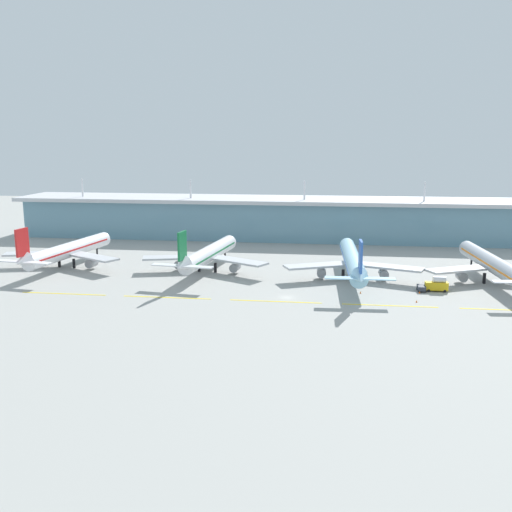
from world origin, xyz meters
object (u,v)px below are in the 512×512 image
object	(u,v)px
airliner_nearest	(68,251)
airliner_far_middle	(352,261)
pushback_tug	(421,288)
safety_cone_right_wingtip	(420,292)
airliner_farthest	(493,264)
airliner_near_middle	(208,254)
baggage_cart	(435,286)
safety_cone_left_wingtip	(360,292)
safety_cone_nose_front	(417,301)
fuel_truck	(437,284)

from	to	relation	value
airliner_nearest	airliner_far_middle	xyz separation A→B (m)	(108.04, -5.12, 0.01)
pushback_tug	safety_cone_right_wingtip	xyz separation A→B (m)	(-0.94, -2.82, -0.75)
airliner_far_middle	airliner_farthest	size ratio (longest dim) A/B	1.03
airliner_near_middle	airliner_far_middle	world-z (taller)	same
airliner_nearest	pushback_tug	bearing A→B (deg)	-8.51
baggage_cart	pushback_tug	bearing A→B (deg)	-153.98
safety_cone_left_wingtip	safety_cone_nose_front	distance (m)	18.33
airliner_nearest	fuel_truck	world-z (taller)	airliner_nearest
airliner_far_middle	airliner_nearest	bearing A→B (deg)	177.29
pushback_tug	safety_cone_right_wingtip	distance (m)	3.07
airliner_nearest	airliner_near_middle	size ratio (longest dim) A/B	1.03
airliner_farthest	safety_cone_left_wingtip	xyz separation A→B (m)	(-45.57, -20.50, -6.10)
safety_cone_right_wingtip	safety_cone_nose_front	bearing A→B (deg)	-102.40
safety_cone_right_wingtip	airliner_near_middle	bearing A→B (deg)	163.27
airliner_nearest	pushback_tug	distance (m)	131.42
airliner_nearest	safety_cone_left_wingtip	bearing A→B (deg)	-12.74
airliner_nearest	safety_cone_right_wingtip	bearing A→B (deg)	-9.79
safety_cone_left_wingtip	safety_cone_right_wingtip	size ratio (longest dim) A/B	1.00
airliner_nearest	safety_cone_left_wingtip	world-z (taller)	airliner_nearest
baggage_cart	safety_cone_nose_front	world-z (taller)	baggage_cart
pushback_tug	safety_cone_left_wingtip	distance (m)	20.45
airliner_near_middle	fuel_truck	world-z (taller)	airliner_near_middle
baggage_cart	fuel_truck	size ratio (longest dim) A/B	0.54
pushback_tug	fuel_truck	size ratio (longest dim) A/B	0.61
airliner_near_middle	safety_cone_nose_front	bearing A→B (deg)	-24.86
safety_cone_nose_front	baggage_cart	bearing A→B (deg)	63.33
airliner_far_middle	safety_cone_right_wingtip	xyz separation A→B (m)	(20.89, -17.14, -6.10)
baggage_cart	safety_cone_nose_front	size ratio (longest dim) A/B	5.54
safety_cone_nose_front	safety_cone_right_wingtip	world-z (taller)	same
airliner_nearest	fuel_truck	xyz separation A→B (m)	(134.86, -18.86, -4.18)
airliner_nearest	airliner_near_middle	xyz separation A→B (m)	(55.18, -0.10, -0.00)
airliner_far_middle	safety_cone_nose_front	world-z (taller)	airliner_far_middle
airliner_far_middle	safety_cone_right_wingtip	world-z (taller)	airliner_far_middle
baggage_cart	fuel_truck	distance (m)	2.01
airliner_nearest	airliner_farthest	distance (m)	155.80
baggage_cart	safety_cone_left_wingtip	distance (m)	25.63
airliner_nearest	safety_cone_right_wingtip	world-z (taller)	airliner_nearest
airliner_nearest	safety_cone_nose_front	bearing A→B (deg)	-14.69
airliner_far_middle	pushback_tug	xyz separation A→B (m)	(21.83, -14.32, -5.35)
airliner_near_middle	airliner_far_middle	distance (m)	53.09
airliner_near_middle	safety_cone_nose_front	size ratio (longest dim) A/B	85.93
airliner_near_middle	airliner_farthest	xyz separation A→B (m)	(100.56, -4.31, 0.01)
airliner_near_middle	airliner_farthest	bearing A→B (deg)	-2.45
airliner_near_middle	baggage_cart	size ratio (longest dim) A/B	15.51
airliner_near_middle	safety_cone_nose_front	world-z (taller)	airliner_near_middle
airliner_far_middle	safety_cone_nose_front	distance (m)	34.14
safety_cone_left_wingtip	airliner_near_middle	bearing A→B (deg)	155.72
airliner_nearest	fuel_truck	size ratio (longest dim) A/B	8.62
safety_cone_right_wingtip	pushback_tug	bearing A→B (deg)	71.60
airliner_far_middle	pushback_tug	bearing A→B (deg)	-33.27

